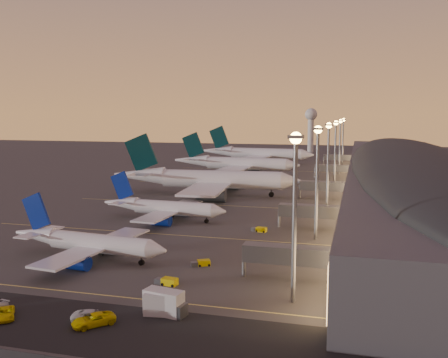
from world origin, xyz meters
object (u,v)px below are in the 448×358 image
at_px(airliner_wide_far, 257,154).
at_px(baggage_tug_c, 259,229).
at_px(airliner_narrow_south, 87,242).
at_px(service_van_b, 6,313).
at_px(airliner_wide_near, 205,179).
at_px(airliner_wide_mid, 236,164).
at_px(catering_truck_b, 165,305).
at_px(catering_truck_a, 166,303).
at_px(service_van_e, 92,316).
at_px(radar_tower, 311,123).
at_px(baggage_tug_b, 201,263).
at_px(baggage_tug_a, 167,281).
at_px(airliner_narrow_north, 163,208).
at_px(service_van_d, 93,320).

relative_size(airliner_wide_far, baggage_tug_c, 16.87).
xyz_separation_m(airliner_narrow_south, service_van_b, (4.13, -29.04, -2.57)).
xyz_separation_m(airliner_wide_near, airliner_wide_mid, (-4.28, 61.80, -0.48)).
bearing_deg(catering_truck_b, catering_truck_a, 68.30).
distance_m(airliner_narrow_south, service_van_e, 31.65).
relative_size(airliner_wide_near, radar_tower, 2.08).
xyz_separation_m(baggage_tug_b, service_van_e, (-6.72, -28.32, 0.30)).
bearing_deg(airliner_narrow_south, airliner_wide_far, 97.64).
relative_size(airliner_wide_near, baggage_tug_b, 17.65).
relative_size(baggage_tug_a, catering_truck_a, 0.63).
bearing_deg(service_van_e, radar_tower, -11.12).
height_order(radar_tower, service_van_e, radar_tower).
relative_size(airliner_narrow_south, service_van_e, 6.25).
distance_m(radar_tower, service_van_b, 317.63).
relative_size(airliner_wide_near, baggage_tug_a, 16.35).
bearing_deg(airliner_wide_far, baggage_tug_b, -76.30).
relative_size(airliner_wide_near, catering_truck_a, 10.28).
distance_m(airliner_narrow_north, baggage_tug_b, 42.85).
height_order(airliner_narrow_south, service_van_b, airliner_narrow_south).
bearing_deg(radar_tower, airliner_wide_far, -103.93).
bearing_deg(service_van_e, service_van_d, -155.30).
xyz_separation_m(radar_tower, service_van_e, (0.20, -314.53, -21.09)).
height_order(service_van_d, service_van_e, service_van_d).
relative_size(airliner_wide_mid, baggage_tug_a, 14.92).
xyz_separation_m(airliner_narrow_north, radar_tower, (15.52, 249.81, 18.54)).
height_order(baggage_tug_a, baggage_tug_c, baggage_tug_a).
height_order(airliner_wide_mid, catering_truck_b, airliner_wide_mid).
relative_size(airliner_narrow_north, baggage_tug_c, 9.07).
xyz_separation_m(airliner_wide_mid, catering_truck_a, (30.34, -164.28, -3.44)).
distance_m(airliner_wide_mid, service_van_b, 171.81).
height_order(airliner_narrow_south, radar_tower, radar_tower).
distance_m(airliner_wide_far, catering_truck_a, 221.68).
bearing_deg(airliner_narrow_north, airliner_narrow_south, -87.45).
height_order(catering_truck_a, service_van_b, catering_truck_a).
bearing_deg(radar_tower, service_van_d, -89.82).
distance_m(airliner_narrow_north, service_van_d, 67.91).
bearing_deg(airliner_wide_mid, baggage_tug_a, -77.80).
bearing_deg(catering_truck_b, airliner_wide_mid, 92.99).
bearing_deg(catering_truck_a, baggage_tug_c, 97.33).
xyz_separation_m(airliner_narrow_south, radar_tower, (16.32, 287.65, 18.61)).
distance_m(airliner_wide_mid, airliner_wide_far, 55.14).
height_order(baggage_tug_a, baggage_tug_b, baggage_tug_a).
height_order(airliner_narrow_north, service_van_b, airliner_narrow_north).
relative_size(baggage_tug_b, service_van_d, 0.65).
distance_m(airliner_wide_near, radar_tower, 208.31).
distance_m(airliner_wide_mid, baggage_tug_c, 116.17).
relative_size(service_van_d, service_van_e, 1.04).
distance_m(radar_tower, baggage_tug_a, 298.54).
bearing_deg(catering_truck_b, baggage_tug_b, 87.57).
distance_m(baggage_tug_a, catering_truck_b, 12.79).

